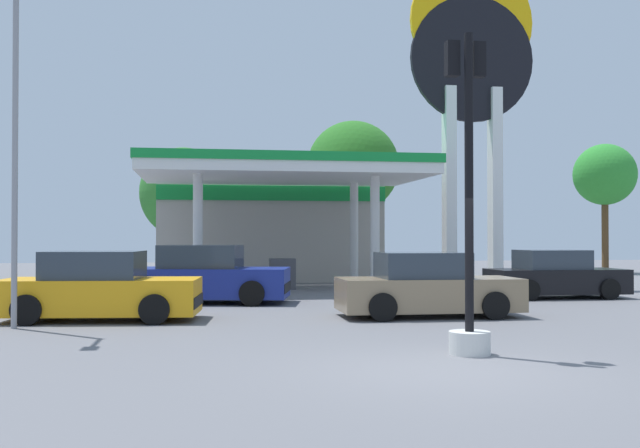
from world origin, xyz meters
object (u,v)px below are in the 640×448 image
(car_2, at_px, (556,276))
(traffic_signal_0, at_px, (468,236))
(station_pole_sign, at_px, (472,77))
(tree_2, at_px, (353,167))
(car_0, at_px, (427,288))
(car_1, at_px, (206,277))
(car_3, at_px, (100,289))
(tree_3, at_px, (605,175))
(tree_1, at_px, (183,193))
(corner_streetlamp, at_px, (13,122))

(car_2, bearing_deg, traffic_signal_0, -123.00)
(station_pole_sign, height_order, tree_2, station_pole_sign)
(car_0, height_order, car_1, car_1)
(car_3, bearing_deg, car_0, -2.93)
(tree_2, distance_m, tree_3, 13.01)
(tree_3, bearing_deg, car_0, -129.32)
(tree_1, relative_size, tree_2, 0.80)
(station_pole_sign, relative_size, car_3, 2.71)
(tree_1, bearing_deg, tree_2, 3.83)
(traffic_signal_0, height_order, tree_1, tree_1)
(station_pole_sign, distance_m, car_3, 16.79)
(car_0, xyz_separation_m, tree_1, (-6.10, 19.68, 3.31))
(station_pole_sign, height_order, car_3, station_pole_sign)
(car_0, xyz_separation_m, car_2, (5.48, 4.51, -0.02))
(car_1, bearing_deg, tree_2, 64.57)
(car_3, bearing_deg, car_2, 17.63)
(car_3, bearing_deg, tree_2, 63.54)
(tree_2, bearing_deg, tree_1, -176.17)
(car_1, bearing_deg, station_pole_sign, 27.04)
(traffic_signal_0, bearing_deg, tree_3, 55.98)
(car_1, distance_m, tree_3, 25.22)
(station_pole_sign, bearing_deg, car_3, -143.28)
(station_pole_sign, bearing_deg, car_2, -80.85)
(car_0, distance_m, tree_3, 24.50)
(tree_1, xyz_separation_m, tree_3, (21.39, -1.02, 1.03))
(station_pole_sign, distance_m, tree_2, 11.28)
(station_pole_sign, xyz_separation_m, tree_3, (10.60, 9.18, -2.80))
(station_pole_sign, relative_size, traffic_signal_0, 2.37)
(car_3, relative_size, traffic_signal_0, 0.88)
(car_2, bearing_deg, tree_2, 101.14)
(tree_1, distance_m, tree_3, 21.43)
(car_3, bearing_deg, traffic_signal_0, -42.18)
(station_pole_sign, xyz_separation_m, tree_1, (-10.78, 10.21, -3.83))
(car_0, bearing_deg, car_1, 138.89)
(traffic_signal_0, relative_size, tree_2, 0.67)
(station_pole_sign, relative_size, car_2, 2.97)
(station_pole_sign, bearing_deg, tree_2, 102.05)
(car_1, xyz_separation_m, tree_2, (7.50, 15.78, 4.66))
(tree_3, distance_m, corner_streetlamp, 31.31)
(car_2, xyz_separation_m, tree_1, (-11.58, 15.17, 3.33))
(car_3, relative_size, tree_3, 0.68)
(car_1, xyz_separation_m, tree_3, (20.40, 14.19, 4.28))
(car_2, relative_size, car_3, 0.91)
(corner_streetlamp, bearing_deg, car_2, 20.89)
(car_3, relative_size, corner_streetlamp, 0.64)
(station_pole_sign, relative_size, tree_2, 1.58)
(car_2, xyz_separation_m, traffic_signal_0, (-6.50, -10.01, 1.23))
(car_3, height_order, tree_1, tree_1)
(car_3, xyz_separation_m, corner_streetlamp, (-1.55, -1.42, 3.51))
(car_2, xyz_separation_m, car_3, (-12.98, -4.13, 0.04))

